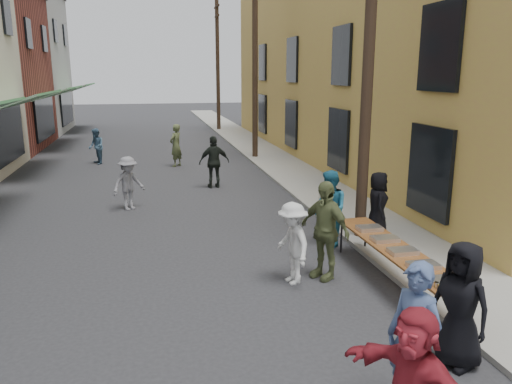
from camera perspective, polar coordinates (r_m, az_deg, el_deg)
name	(u,v)px	position (r m, az deg, el deg)	size (l,w,h in m)	color
ground	(194,313)	(8.67, -7.15, -13.59)	(120.00, 120.00, 0.00)	#28282B
sidewalk	(269,157)	(23.70, 1.55, 4.05)	(2.20, 60.00, 0.10)	gray
building_ochre	(405,49)	(24.68, 16.64, 15.42)	(10.00, 28.00, 10.00)	gold
utility_pole_near	(369,46)	(11.79, 12.81, 15.93)	(0.26, 0.26, 9.00)	#2D2116
utility_pole_mid	(255,60)	(23.23, -0.12, 14.88)	(0.26, 0.26, 9.00)	#2D2116
utility_pole_far	(218,64)	(35.05, -4.40, 14.37)	(0.26, 0.26, 9.00)	#2D2116
serving_table	(395,250)	(9.72, 15.55, -6.36)	(0.70, 4.00, 0.75)	brown
catering_tray_sausage	(446,281)	(8.38, 20.85, -9.46)	(0.50, 0.33, 0.08)	maroon
catering_tray_foil_b	(423,265)	(8.88, 18.58, -7.95)	(0.50, 0.33, 0.08)	#B2B2B7
catering_tray_buns	(403,251)	(9.45, 16.42, -6.50)	(0.50, 0.33, 0.08)	tan
catering_tray_foil_d	(385,239)	(10.03, 14.52, -5.20)	(0.50, 0.33, 0.08)	#B2B2B7
catering_tray_buns_end	(369,228)	(10.63, 12.84, -4.05)	(0.50, 0.33, 0.08)	tan
condiment_jar_a	(444,290)	(8.03, 20.68, -10.44)	(0.07, 0.07, 0.08)	#A57F26
condiment_jar_b	(440,287)	(8.11, 20.30, -10.18)	(0.07, 0.07, 0.08)	#A57F26
condiment_jar_c	(436,285)	(8.19, 19.92, -9.92)	(0.07, 0.07, 0.08)	#A57F26
cup_stack	(467,285)	(8.29, 22.98, -9.75)	(0.08, 0.08, 0.12)	tan
guest_front_a	(460,305)	(7.41, 22.33, -11.83)	(0.87, 0.56, 1.77)	black
guest_front_b	(414,340)	(6.25, 17.58, -15.81)	(0.68, 0.45, 1.87)	#42557F
guest_front_c	(330,209)	(11.56, 8.44, -1.93)	(0.86, 0.67, 1.77)	teal
guest_front_d	(292,243)	(9.49, 4.19, -5.86)	(1.02, 0.59, 1.58)	silver
guest_front_e	(324,230)	(9.73, 7.83, -4.33)	(1.14, 0.47, 1.94)	#5C673B
guest_queue_back	(412,383)	(5.70, 17.42, -20.08)	(1.54, 0.49, 1.66)	maroon
server	(378,204)	(12.20, 13.73, -1.38)	(0.76, 0.50, 1.56)	black
passerby_left	(128,183)	(15.02, -14.38, 0.97)	(1.02, 0.58, 1.57)	gray
passerby_mid	(214,162)	(17.41, -4.79, 3.43)	(1.06, 0.44, 1.81)	black
passerby_right	(176,145)	(21.66, -9.14, 5.28)	(0.66, 0.43, 1.81)	#4F5934
passerby_far	(96,146)	(23.05, -17.79, 4.99)	(0.76, 0.59, 1.57)	#426581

